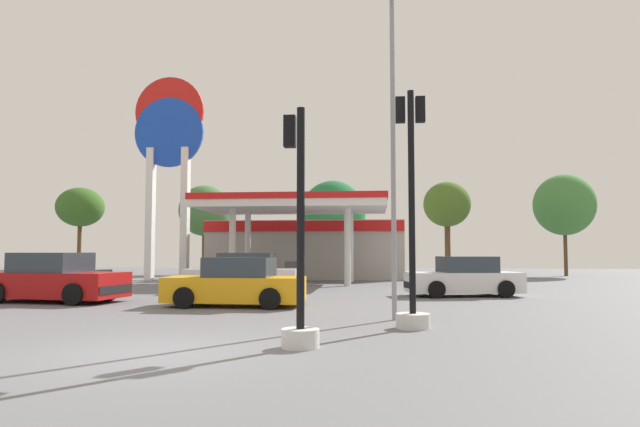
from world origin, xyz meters
TOP-DOWN VIEW (x-y plane):
  - ground_plane at (0.00, 0.00)m, footprint 90.00×90.00m
  - gas_station at (-0.42, 25.14)m, footprint 11.50×13.05m
  - station_pole_sign at (-8.06, 21.88)m, footprint 4.01×0.56m
  - car_0 at (6.91, 12.10)m, footprint 4.29×2.40m
  - car_1 at (-1.56, 13.06)m, footprint 4.49×2.18m
  - car_2 at (-6.74, 8.43)m, footprint 4.68×2.49m
  - car_3 at (-9.58, 13.37)m, footprint 4.11×2.03m
  - car_4 at (-0.51, 7.59)m, footprint 4.14×1.98m
  - traffic_signal_1 at (4.46, 3.29)m, footprint 0.74×0.74m
  - traffic_signal_2 at (2.34, 0.65)m, footprint 0.66×0.69m
  - tree_0 at (-16.78, 28.26)m, footprint 3.25×3.25m
  - tree_1 at (-8.39, 30.01)m, footprint 3.70×3.70m
  - tree_2 at (0.76, 30.09)m, footprint 4.57×4.57m
  - tree_3 at (8.41, 28.41)m, footprint 3.08×3.08m
  - tree_4 at (16.22, 29.55)m, footprint 3.97×3.97m
  - corner_streetlamp at (4.12, 4.50)m, footprint 0.24×1.48m

SIDE VIEW (x-z plane):
  - ground_plane at x=0.00m, z-range 0.00..0.00m
  - car_3 at x=-9.58m, z-range -0.07..1.37m
  - car_0 at x=6.91m, z-range -0.07..1.39m
  - car_4 at x=-0.51m, z-range -0.07..1.39m
  - car_1 at x=-1.56m, z-range -0.07..1.50m
  - car_2 at x=-6.74m, z-range -0.08..1.53m
  - traffic_signal_2 at x=2.34m, z-range -0.80..3.38m
  - traffic_signal_1 at x=4.46m, z-range -0.76..4.43m
  - gas_station at x=-0.42m, z-range -0.19..4.18m
  - tree_2 at x=0.76m, z-range 0.84..7.40m
  - tree_1 at x=-8.39m, z-range 1.33..7.66m
  - tree_3 at x=8.41m, z-range 1.57..7.76m
  - tree_0 at x=-16.78m, z-range 1.64..7.71m
  - corner_streetlamp at x=4.12m, z-range 0.72..8.64m
  - tree_4 at x=16.22m, z-range 1.33..8.07m
  - station_pole_sign at x=-8.06m, z-range 1.55..13.21m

